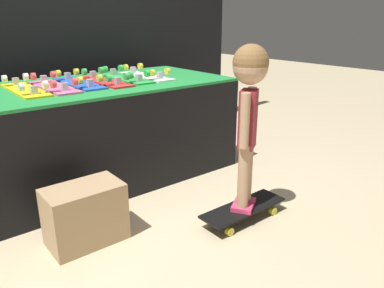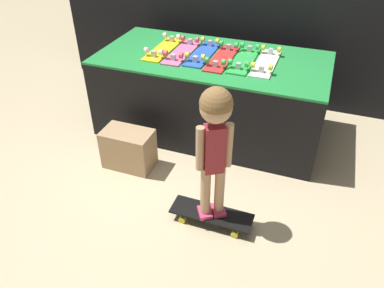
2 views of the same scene
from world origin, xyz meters
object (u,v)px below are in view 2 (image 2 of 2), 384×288
skateboard_yellow_on_rack (163,48)px  skateboard_red_on_rack (222,57)px  skateboard_pink_on_rack (182,51)px  storage_box (129,149)px  skateboard_green_on_rack (244,59)px  skateboard_white_on_rack (266,62)px  skateboard_blue_on_rack (203,53)px  child (215,132)px  skateboard_on_floor (211,215)px

skateboard_yellow_on_rack → skateboard_red_on_rack: (0.58, -0.02, 0.00)m
skateboard_pink_on_rack → storage_box: 1.04m
skateboard_red_on_rack → skateboard_green_on_rack: 0.20m
storage_box → skateboard_green_on_rack: bearing=47.4°
skateboard_yellow_on_rack → skateboard_white_on_rack: size_ratio=1.00×
skateboard_pink_on_rack → skateboard_blue_on_rack: bearing=8.3°
skateboard_red_on_rack → child: child is taller
skateboard_yellow_on_rack → skateboard_white_on_rack: bearing=0.5°
skateboard_blue_on_rack → skateboard_on_floor: skateboard_blue_on_rack is taller
skateboard_pink_on_rack → skateboard_red_on_rack: 0.39m
skateboard_on_floor → skateboard_blue_on_rack: bearing=112.1°
skateboard_pink_on_rack → storage_box: size_ratio=1.47×
skateboard_pink_on_rack → storage_box: skateboard_pink_on_rack is taller
skateboard_yellow_on_rack → skateboard_on_floor: skateboard_yellow_on_rack is taller
skateboard_blue_on_rack → skateboard_red_on_rack: 0.20m
skateboard_pink_on_rack → child: child is taller
skateboard_yellow_on_rack → child: bearing=-54.0°
storage_box → skateboard_yellow_on_rack: bearing=90.6°
child → storage_box: child is taller
skateboard_blue_on_rack → skateboard_pink_on_rack: bearing=-171.7°
skateboard_on_floor → child: child is taller
skateboard_red_on_rack → storage_box: skateboard_red_on_rack is taller
skateboard_blue_on_rack → storage_box: (-0.38, -0.85, -0.61)m
skateboard_blue_on_rack → skateboard_on_floor: size_ratio=1.04×
storage_box → skateboard_white_on_rack: bearing=41.0°
skateboard_green_on_rack → skateboard_red_on_rack: bearing=-172.0°
skateboard_blue_on_rack → skateboard_green_on_rack: bearing=-1.8°
child → storage_box: (-0.89, 0.40, -0.63)m
skateboard_red_on_rack → skateboard_green_on_rack: same height
skateboard_pink_on_rack → storage_box: (-0.19, -0.82, -0.61)m
skateboard_white_on_rack → child: size_ratio=0.62×
skateboard_red_on_rack → skateboard_on_floor: bearing=-75.6°
skateboard_yellow_on_rack → storage_box: size_ratio=1.47×
skateboard_white_on_rack → skateboard_on_floor: bearing=-93.6°
skateboard_blue_on_rack → skateboard_green_on_rack: size_ratio=1.00×
skateboard_blue_on_rack → child: size_ratio=0.62×
skateboard_yellow_on_rack → skateboard_green_on_rack: same height
skateboard_green_on_rack → skateboard_white_on_rack: size_ratio=1.00×
skateboard_pink_on_rack → skateboard_green_on_rack: size_ratio=1.00×
skateboard_pink_on_rack → skateboard_blue_on_rack: 0.20m
skateboard_red_on_rack → child: bearing=-75.6°
skateboard_white_on_rack → skateboard_green_on_rack: bearing=-179.2°
skateboard_white_on_rack → child: (-0.08, -1.24, 0.02)m
skateboard_blue_on_rack → skateboard_red_on_rack: bearing=-11.5°
skateboard_white_on_rack → skateboard_pink_on_rack: bearing=-178.6°
skateboard_blue_on_rack → storage_box: bearing=-114.1°
skateboard_green_on_rack → skateboard_white_on_rack: 0.19m
skateboard_white_on_rack → storage_box: (-0.97, -0.84, -0.61)m
skateboard_on_floor → storage_box: bearing=155.8°
skateboard_green_on_rack → storage_box: bearing=-132.6°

